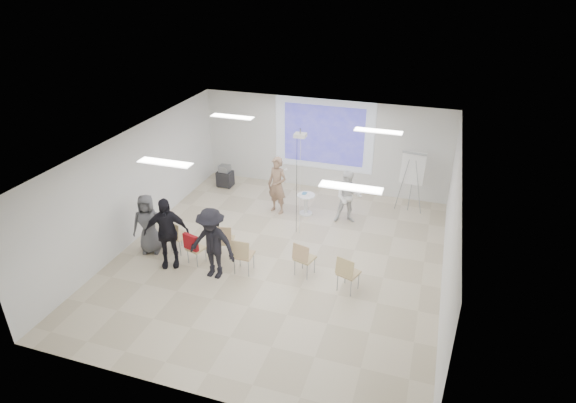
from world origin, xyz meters
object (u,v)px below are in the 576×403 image
(chair_right_inner, at_px, (303,257))
(flipchart_easel, at_px, (413,169))
(chair_left_mid, at_px, (194,247))
(laptop, at_px, (225,239))
(player_left, at_px, (277,182))
(audience_mid, at_px, (212,239))
(chair_left_inner, at_px, (224,239))
(audience_outer, at_px, (148,221))
(chair_right_far, at_px, (347,271))
(chair_center, at_px, (242,253))
(av_cart, at_px, (225,177))
(chair_far_left, at_px, (177,234))
(player_right, at_px, (348,194))
(audience_left, at_px, (166,228))
(pedestal_table, at_px, (306,203))

(chair_right_inner, height_order, flipchart_easel, flipchart_easel)
(flipchart_easel, bearing_deg, chair_left_mid, -130.54)
(chair_right_inner, height_order, laptop, chair_right_inner)
(player_left, height_order, audience_mid, audience_mid)
(chair_left_inner, distance_m, audience_outer, 2.01)
(audience_outer, bearing_deg, chair_right_far, -19.54)
(chair_right_inner, bearing_deg, chair_center, -150.64)
(chair_right_inner, relative_size, av_cart, 1.22)
(chair_far_left, bearing_deg, chair_left_mid, -8.38)
(chair_left_mid, distance_m, chair_right_far, 3.82)
(chair_left_inner, height_order, av_cart, chair_left_inner)
(chair_right_far, bearing_deg, player_left, 149.36)
(player_right, xyz_separation_m, audience_outer, (-4.53, -3.13, 0.03))
(player_left, relative_size, chair_right_far, 2.12)
(player_right, distance_m, chair_left_inner, 3.86)
(player_right, relative_size, audience_left, 0.83)
(chair_far_left, relative_size, audience_left, 0.43)
(chair_left_mid, bearing_deg, pedestal_table, 76.41)
(chair_far_left, xyz_separation_m, audience_left, (0.08, -0.57, 0.51))
(chair_far_left, height_order, audience_outer, audience_outer)
(player_right, xyz_separation_m, chair_far_left, (-3.82, -2.97, -0.33))
(player_left, distance_m, laptop, 2.80)
(player_left, xyz_separation_m, chair_far_left, (-1.70, -2.92, -0.45))
(chair_far_left, distance_m, flipchart_easel, 6.91)
(chair_left_mid, distance_m, chair_center, 1.30)
(chair_right_inner, distance_m, audience_outer, 4.09)
(chair_left_mid, height_order, audience_mid, audience_mid)
(chair_far_left, distance_m, chair_left_inner, 1.27)
(player_right, bearing_deg, pedestal_table, 161.85)
(chair_right_far, relative_size, flipchart_easel, 0.50)
(av_cart, bearing_deg, chair_right_far, -39.20)
(chair_left_inner, xyz_separation_m, audience_left, (-1.18, -0.66, 0.47))
(pedestal_table, distance_m, laptop, 3.14)
(audience_outer, relative_size, flipchart_easel, 0.96)
(player_left, relative_size, chair_center, 2.07)
(pedestal_table, distance_m, av_cart, 3.29)
(av_cart, bearing_deg, pedestal_table, -16.99)
(chair_left_inner, bearing_deg, pedestal_table, 52.37)
(chair_left_inner, relative_size, chair_center, 1.03)
(audience_mid, bearing_deg, player_left, 88.00)
(chair_right_far, distance_m, flipchart_easel, 4.64)
(pedestal_table, relative_size, chair_center, 0.69)
(chair_right_inner, height_order, av_cart, chair_right_inner)
(laptop, height_order, audience_outer, audience_outer)
(player_right, distance_m, audience_mid, 4.40)
(pedestal_table, xyz_separation_m, chair_far_left, (-2.56, -3.04, 0.18))
(player_right, bearing_deg, flipchart_easel, 21.64)
(chair_center, bearing_deg, player_right, 58.79)
(player_left, bearing_deg, flipchart_easel, 37.09)
(pedestal_table, relative_size, chair_left_inner, 0.67)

